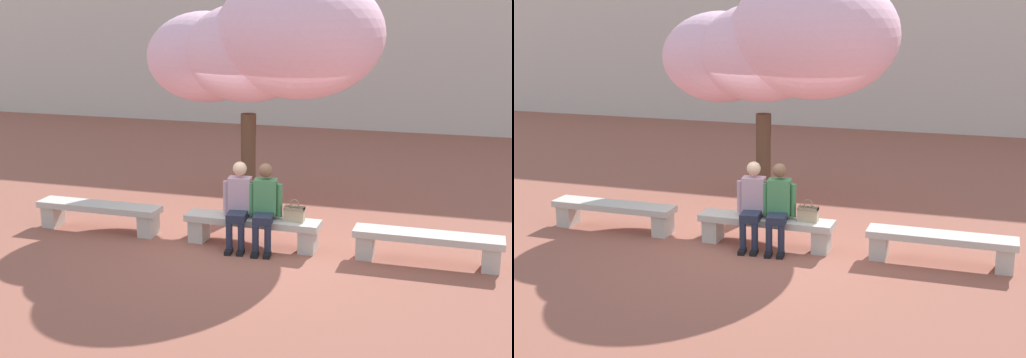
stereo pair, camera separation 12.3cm
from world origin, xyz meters
TOP-DOWN VIEW (x-y plane):
  - ground_plane at (0.00, 0.00)m, footprint 100.00×100.00m
  - building_facade at (0.00, 12.45)m, footprint 28.00×4.00m
  - stone_bench_west_end at (-2.59, 0.00)m, footprint 2.08×0.43m
  - stone_bench_near_west at (0.00, 0.00)m, footprint 2.08×0.43m
  - stone_bench_center at (2.59, 0.00)m, footprint 2.08×0.43m
  - person_seated_left at (-0.19, -0.05)m, footprint 0.51×0.72m
  - person_seated_right at (0.21, -0.05)m, footprint 0.51×0.72m
  - handbag at (0.65, 0.00)m, footprint 0.30×0.15m
  - cherry_tree_main at (-0.28, 1.81)m, footprint 4.16×3.03m

SIDE VIEW (x-z plane):
  - ground_plane at x=0.00m, z-range 0.00..0.00m
  - stone_bench_west_end at x=-2.59m, z-range 0.09..0.54m
  - stone_bench_near_west at x=0.00m, z-range 0.09..0.54m
  - stone_bench_center at x=2.59m, z-range 0.09..0.54m
  - handbag at x=0.65m, z-range 0.41..0.75m
  - person_seated_left at x=-0.19m, z-range 0.05..1.34m
  - person_seated_right at x=0.21m, z-range 0.05..1.34m
  - cherry_tree_main at x=-0.28m, z-range 0.85..4.98m
  - building_facade at x=0.00m, z-range 0.00..7.03m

